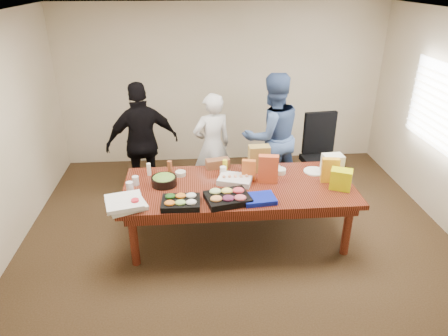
{
  "coord_description": "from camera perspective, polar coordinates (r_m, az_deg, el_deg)",
  "views": [
    {
      "loc": [
        -0.53,
        -4.38,
        3.09
      ],
      "look_at": [
        -0.17,
        0.1,
        0.94
      ],
      "focal_mm": 32.81,
      "sensor_mm": 36.0,
      "label": 1
    }
  ],
  "objects": [
    {
      "name": "grocery_bag_yellow",
      "position": [
        5.06,
        15.98,
        -1.51
      ],
      "size": [
        0.29,
        0.26,
        0.24
      ],
      "primitive_type": "cube",
      "rotation": [
        0.0,
        0.0,
        -0.43
      ],
      "color": "#CFD304",
      "rests_on": "conference_table"
    },
    {
      "name": "chip_bag_red",
      "position": [
        5.02,
        6.17,
        -0.13
      ],
      "size": [
        0.26,
        0.14,
        0.35
      ],
      "primitive_type": "cube",
      "rotation": [
        0.0,
        0.0,
        -0.17
      ],
      "color": "#D24E25",
      "rests_on": "conference_table"
    },
    {
      "name": "mayo_jar",
      "position": [
        5.19,
        -0.12,
        -0.48
      ],
      "size": [
        0.09,
        0.09,
        0.13
      ],
      "primitive_type": "cylinder",
      "rotation": [
        0.0,
        0.0,
        -0.11
      ],
      "color": "white",
      "rests_on": "conference_table"
    },
    {
      "name": "ranch_bottle",
      "position": [
        5.29,
        -10.42,
        -0.17
      ],
      "size": [
        0.06,
        0.06,
        0.16
      ],
      "primitive_type": "cylinder",
      "rotation": [
        0.0,
        0.0,
        0.24
      ],
      "color": "white",
      "rests_on": "conference_table"
    },
    {
      "name": "wall_back",
      "position": [
        7.11,
        -0.19,
        11.39
      ],
      "size": [
        5.5,
        0.04,
        2.7
      ],
      "primitive_type": "cube",
      "color": "beige",
      "rests_on": "floor"
    },
    {
      "name": "plate_a",
      "position": [
        5.45,
        12.47,
        -0.45
      ],
      "size": [
        0.32,
        0.32,
        0.02
      ],
      "primitive_type": "cylinder",
      "rotation": [
        0.0,
        0.0,
        -0.19
      ],
      "color": "white",
      "rests_on": "conference_table"
    },
    {
      "name": "dip_bowl_b",
      "position": [
        5.25,
        -6.07,
        -0.76
      ],
      "size": [
        0.13,
        0.13,
        0.05
      ],
      "primitive_type": "cylinder",
      "rotation": [
        0.0,
        0.0,
        0.0
      ],
      "color": "beige",
      "rests_on": "conference_table"
    },
    {
      "name": "wall_front",
      "position": [
        2.62,
        8.74,
        -16.54
      ],
      "size": [
        5.5,
        0.04,
        2.7
      ],
      "primitive_type": "cube",
      "color": "beige",
      "rests_on": "floor"
    },
    {
      "name": "clear_cup_a",
      "position": [
        4.96,
        -12.99,
        -2.55
      ],
      "size": [
        0.11,
        0.11,
        0.12
      ],
      "primitive_type": "cylinder",
      "rotation": [
        0.0,
        0.0,
        -0.28
      ],
      "color": "silver",
      "rests_on": "conference_table"
    },
    {
      "name": "grocery_bag_white",
      "position": [
        5.38,
        14.85,
        0.44
      ],
      "size": [
        0.26,
        0.2,
        0.27
      ],
      "primitive_type": "cube",
      "rotation": [
        0.0,
        0.0,
        0.08
      ],
      "color": "white",
      "rests_on": "conference_table"
    },
    {
      "name": "person_left",
      "position": [
        5.99,
        -11.25,
        3.45
      ],
      "size": [
        1.12,
        0.72,
        1.77
      ],
      "primitive_type": "imported",
      "rotation": [
        0.0,
        0.0,
        3.44
      ],
      "color": "black",
      "rests_on": "floor"
    },
    {
      "name": "clear_cup_b",
      "position": [
        5.1,
        -12.22,
        -1.72
      ],
      "size": [
        0.09,
        0.09,
        0.11
      ],
      "primitive_type": "cylinder",
      "rotation": [
        0.0,
        0.0,
        -0.07
      ],
      "color": "silver",
      "rests_on": "conference_table"
    },
    {
      "name": "window_blinds",
      "position": [
        6.14,
        27.43,
        7.65
      ],
      "size": [
        0.04,
        1.36,
        1.0
      ],
      "primitive_type": "cube",
      "color": "beige",
      "rests_on": "wall_right"
    },
    {
      "name": "floor",
      "position": [
        5.39,
        1.93,
        -9.57
      ],
      "size": [
        5.5,
        5.0,
        0.02
      ],
      "primitive_type": "cube",
      "color": "#47301E",
      "rests_on": "ground"
    },
    {
      "name": "red_cup",
      "position": [
        4.59,
        -12.25,
        -4.92
      ],
      "size": [
        0.09,
        0.09,
        0.11
      ],
      "primitive_type": "cylinder",
      "rotation": [
        0.0,
        0.0,
        0.03
      ],
      "color": "red",
      "rests_on": "conference_table"
    },
    {
      "name": "plate_b",
      "position": [
        5.45,
        6.71,
        0.03
      ],
      "size": [
        0.26,
        0.26,
        0.02
      ],
      "primitive_type": "cylinder",
      "rotation": [
        0.0,
        0.0,
        -0.07
      ],
      "color": "silver",
      "rests_on": "conference_table"
    },
    {
      "name": "pizza_box_upper",
      "position": [
        4.64,
        -13.75,
        -4.61
      ],
      "size": [
        0.48,
        0.48,
        0.05
      ],
      "primitive_type": "cube",
      "rotation": [
        0.0,
        0.0,
        0.25
      ],
      "color": "white",
      "rests_on": "pizza_box_lower"
    },
    {
      "name": "ceiling",
      "position": [
        4.43,
        2.47,
        20.6
      ],
      "size": [
        5.5,
        5.0,
        0.02
      ],
      "primitive_type": "cube",
      "color": "white",
      "rests_on": "wall_back"
    },
    {
      "name": "sheet_cake",
      "position": [
        5.05,
        1.57,
        -1.64
      ],
      "size": [
        0.47,
        0.41,
        0.07
      ],
      "primitive_type": "cube",
      "rotation": [
        0.0,
        0.0,
        -0.32
      ],
      "color": "silver",
      "rests_on": "conference_table"
    },
    {
      "name": "dip_bowl_a",
      "position": [
        5.33,
        7.81,
        -0.41
      ],
      "size": [
        0.16,
        0.16,
        0.06
      ],
      "primitive_type": "cylinder",
      "rotation": [
        0.0,
        0.0,
        -0.04
      ],
      "color": "silver",
      "rests_on": "conference_table"
    },
    {
      "name": "dressing_bottle",
      "position": [
        5.25,
        -7.55,
        0.01
      ],
      "size": [
        0.07,
        0.07,
        0.19
      ],
      "primitive_type": "cylinder",
      "rotation": [
        0.0,
        0.0,
        -0.16
      ],
      "color": "brown",
      "rests_on": "conference_table"
    },
    {
      "name": "chip_bag_orange",
      "position": [
        5.09,
        3.47,
        -0.24
      ],
      "size": [
        0.18,
        0.11,
        0.26
      ],
      "primitive_type": "cube",
      "rotation": [
        0.0,
        0.0,
        -0.22
      ],
      "color": "#CF6426",
      "rests_on": "conference_table"
    },
    {
      "name": "bread_loaf",
      "position": [
        5.41,
        -0.9,
        0.64
      ],
      "size": [
        0.33,
        0.19,
        0.12
      ],
      "primitive_type": "cube",
      "rotation": [
        0.0,
        0.0,
        0.19
      ],
      "color": "brown",
      "rests_on": "conference_table"
    },
    {
      "name": "chip_bag_yellow",
      "position": [
        5.18,
        14.55,
        -0.3
      ],
      "size": [
        0.22,
        0.11,
        0.31
      ],
      "primitive_type": "cube",
      "rotation": [
        0.0,
        0.0,
        -0.15
      ],
      "color": "orange",
      "rests_on": "conference_table"
    },
    {
      "name": "salad_bowl",
      "position": [
        5.03,
        -8.35,
        -1.8
      ],
      "size": [
        0.4,
        0.4,
        0.1
      ],
      "primitive_type": "cylinder",
      "rotation": [
        0.0,
        0.0,
        -0.32
      ],
      "color": "black",
      "rests_on": "conference_table"
    },
    {
      "name": "chip_bag_blue",
      "position": [
        4.66,
        4.92,
        -4.3
      ],
      "size": [
        0.39,
        0.31,
        0.05
      ],
      "primitive_type": "cube",
      "rotation": [
        0.0,
        0.0,
        0.12
      ],
      "color": "#091899",
      "rests_on": "conference_table"
    },
    {
      "name": "fruit_tray",
      "position": [
        4.64,
        0.49,
        -4.24
      ],
      "size": [
        0.56,
        0.48,
        0.07
      ],
      "primitive_type": "cube",
      "rotation": [
        0.0,
        0.0,
        0.22
      ],
      "color": "black",
      "rests_on": "conference_table"
    },
    {
      "name": "person_center",
      "position": [
        6.01,
        -1.65,
        3.08
      ],
      "size": [
        0.67,
        0.54,
        1.59
      ],
      "primitive_type": "imported",
      "rotation": [
        0.0,
        0.0,
        3.46
      ],
      "color": "silver",
      "rests_on": "floor"
    },
    {
      "name": "banana_bunch",
      "position": [
        5.36,
        5.3,
        0.04
      ],
      "size": [
        0.3,
        0.22,
        0.09
      ],
      "primitive_type": "cube",
      "rotation": [
        0.0,
        0.0,
        -0.28
      ],
      "color": "#D3DE0C",
      "rests_on": "conference_table"
    },
    {
      "name": "person_right",
      "position": [
        6.02,
        6.67,
        4.39
      ],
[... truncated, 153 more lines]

